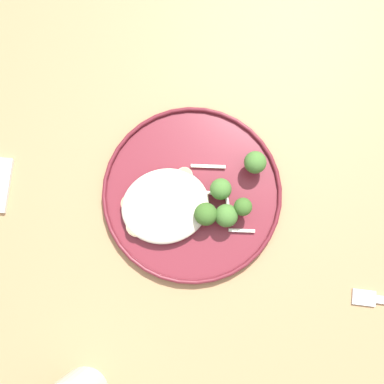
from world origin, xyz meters
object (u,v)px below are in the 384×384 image
object	(u,v)px
dinner_plate	(192,193)
broccoli_floret_near_rim	(256,165)
seared_scallop_tilted_round	(137,226)
broccoli_floret_split_head	(243,207)
seared_scallop_half_hidden	(130,204)
broccoli_floret_small_sprig	(226,216)
seared_scallop_left_edge	(184,176)
seared_scallop_large_seared	(165,206)
broccoli_floret_right_tilted	(206,214)
broccoli_floret_left_leaning	(221,189)
seared_scallop_rear_pale	(187,215)

from	to	relation	value
dinner_plate	broccoli_floret_near_rim	size ratio (longest dim) A/B	5.98
seared_scallop_tilted_round	broccoli_floret_split_head	distance (m)	0.17
seared_scallop_half_hidden	broccoli_floret_near_rim	xyz separation A→B (m)	(0.21, 0.01, 0.02)
broccoli_floret_small_sprig	seared_scallop_left_edge	bearing A→B (deg)	120.11
seared_scallop_large_seared	seared_scallop_left_edge	world-z (taller)	seared_scallop_large_seared
dinner_plate	seared_scallop_half_hidden	world-z (taller)	seared_scallop_half_hidden
seared_scallop_half_hidden	dinner_plate	bearing A→B (deg)	-3.02
broccoli_floret_small_sprig	broccoli_floret_right_tilted	bearing A→B (deg)	162.48
seared_scallop_half_hidden	broccoli_floret_near_rim	distance (m)	0.21
seared_scallop_large_seared	seared_scallop_half_hidden	world-z (taller)	seared_scallop_large_seared
broccoli_floret_near_rim	broccoli_floret_split_head	world-z (taller)	broccoli_floret_split_head
seared_scallop_half_hidden	seared_scallop_left_edge	bearing A→B (deg)	13.64
seared_scallop_tilted_round	broccoli_floret_left_leaning	distance (m)	0.14
seared_scallop_large_seared	seared_scallop_left_edge	xyz separation A→B (m)	(0.04, 0.04, -0.00)
broccoli_floret_small_sprig	broccoli_floret_near_rim	bearing A→B (deg)	45.67
broccoli_floret_small_sprig	dinner_plate	bearing A→B (deg)	128.38
seared_scallop_tilted_round	broccoli_floret_right_tilted	xyz separation A→B (m)	(0.11, -0.01, 0.02)
seared_scallop_rear_pale	broccoli_floret_near_rim	xyz separation A→B (m)	(0.12, 0.05, 0.02)
dinner_plate	seared_scallop_half_hidden	distance (m)	0.10
dinner_plate	broccoli_floret_left_leaning	distance (m)	0.05
seared_scallop_half_hidden	broccoli_floret_small_sprig	world-z (taller)	broccoli_floret_small_sprig
seared_scallop_large_seared	broccoli_floret_split_head	world-z (taller)	broccoli_floret_split_head
seared_scallop_large_seared	broccoli_floret_split_head	distance (m)	0.12
dinner_plate	broccoli_floret_small_sprig	bearing A→B (deg)	-51.62
dinner_plate	broccoli_floret_left_leaning	bearing A→B (deg)	-13.05
broccoli_floret_near_rim	broccoli_floret_right_tilted	world-z (taller)	broccoli_floret_right_tilted
dinner_plate	broccoli_floret_split_head	distance (m)	0.09
seared_scallop_large_seared	broccoli_floret_right_tilted	distance (m)	0.07
broccoli_floret_near_rim	broccoli_floret_right_tilted	bearing A→B (deg)	-149.00
broccoli_floret_near_rim	broccoli_floret_split_head	bearing A→B (deg)	-121.94
seared_scallop_large_seared	broccoli_floret_near_rim	distance (m)	0.16
seared_scallop_rear_pale	seared_scallop_half_hidden	bearing A→B (deg)	155.22
seared_scallop_left_edge	broccoli_floret_right_tilted	size ratio (longest dim) A/B	0.52
dinner_plate	seared_scallop_large_seared	world-z (taller)	seared_scallop_large_seared
broccoli_floret_right_tilted	broccoli_floret_small_sprig	bearing A→B (deg)	-17.52
broccoli_floret_left_leaning	broccoli_floret_right_tilted	world-z (taller)	broccoli_floret_right_tilted
dinner_plate	broccoli_floret_right_tilted	distance (m)	0.05
seared_scallop_left_edge	broccoli_floret_left_leaning	distance (m)	0.07
broccoli_floret_left_leaning	broccoli_floret_right_tilted	size ratio (longest dim) A/B	0.95
seared_scallop_rear_pale	broccoli_floret_left_leaning	size ratio (longest dim) A/B	0.57
broccoli_floret_small_sprig	broccoli_floret_right_tilted	xyz separation A→B (m)	(-0.03, 0.01, 0.00)
seared_scallop_large_seared	seared_scallop_half_hidden	xyz separation A→B (m)	(-0.05, 0.02, -0.00)
seared_scallop_left_edge	seared_scallop_rear_pale	bearing A→B (deg)	-100.36
seared_scallop_half_hidden	broccoli_floret_small_sprig	distance (m)	0.15
seared_scallop_rear_pale	broccoli_floret_near_rim	distance (m)	0.13
seared_scallop_rear_pale	seared_scallop_tilted_round	bearing A→B (deg)	179.48
broccoli_floret_near_rim	broccoli_floret_split_head	xyz separation A→B (m)	(-0.04, -0.06, 0.00)
seared_scallop_half_hidden	seared_scallop_left_edge	xyz separation A→B (m)	(0.10, 0.02, 0.00)
seared_scallop_half_hidden	broccoli_floret_split_head	world-z (taller)	broccoli_floret_split_head
seared_scallop_half_hidden	broccoli_floret_right_tilted	xyz separation A→B (m)	(0.11, -0.05, 0.02)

